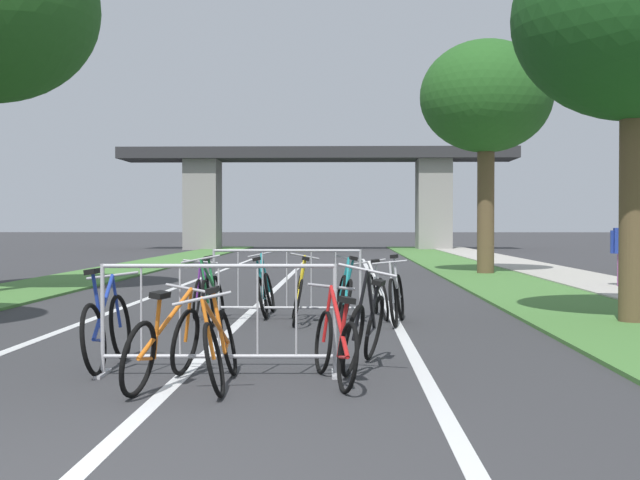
{
  "coord_description": "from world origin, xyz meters",
  "views": [
    {
      "loc": [
        1.51,
        -4.27,
        1.42
      ],
      "look_at": [
        0.73,
        23.12,
        0.92
      ],
      "focal_mm": 47.65,
      "sensor_mm": 36.0,
      "label": 1
    }
  ],
  "objects": [
    {
      "name": "grass_verge_right",
      "position": [
        5.29,
        21.66,
        0.03
      ],
      "size": [
        2.36,
        52.93,
        0.05
      ],
      "primitive_type": "cube",
      "color": "#477A38",
      "rests_on": "ground"
    },
    {
      "name": "bicycle_black_5",
      "position": [
        1.72,
        4.05,
        0.39
      ],
      "size": [
        0.57,
        1.7,
        1.06
      ],
      "rotation": [
        0.0,
        0.0,
        2.91
      ],
      "color": "black",
      "rests_on": "ground"
    },
    {
      "name": "bicycle_teal_11",
      "position": [
        1.5,
        7.87,
        0.38
      ],
      "size": [
        0.47,
        1.71,
        0.98
      ],
      "rotation": [
        0.0,
        0.0,
        0.08
      ],
      "color": "black",
      "rests_on": "ground"
    },
    {
      "name": "bicycle_purple_7",
      "position": [
        -0.7,
        8.79,
        0.36
      ],
      "size": [
        0.52,
        1.63,
        0.9
      ],
      "rotation": [
        0.0,
        0.0,
        3.18
      ],
      "color": "black",
      "rests_on": "ground"
    },
    {
      "name": "tree_right_oak_mid",
      "position": [
        5.5,
        19.74,
        4.96
      ],
      "size": [
        3.71,
        3.71,
        6.6
      ],
      "color": "brown",
      "rests_on": "ground"
    },
    {
      "name": "crowd_barrier_second",
      "position": [
        0.66,
        8.3,
        0.52
      ],
      "size": [
        2.25,
        0.48,
        1.05
      ],
      "rotation": [
        0.0,
        0.0,
        -0.02
      ],
      "color": "#ADADB2",
      "rests_on": "ground"
    },
    {
      "name": "grass_verge_left",
      "position": [
        -5.29,
        21.66,
        0.03
      ],
      "size": [
        2.36,
        52.93,
        0.05
      ],
      "primitive_type": "cube",
      "color": "#477A38",
      "rests_on": "ground"
    },
    {
      "name": "lane_stripe_center",
      "position": [
        0.0,
        15.31,
        0.0
      ],
      "size": [
        0.14,
        30.62,
        0.01
      ],
      "primitive_type": "cube",
      "color": "silver",
      "rests_on": "ground"
    },
    {
      "name": "bicycle_orange_0",
      "position": [
        0.43,
        3.1,
        0.36
      ],
      "size": [
        0.49,
        1.64,
        0.87
      ],
      "rotation": [
        0.0,
        0.0,
        3.17
      ],
      "color": "black",
      "rests_on": "ground"
    },
    {
      "name": "overpass_bridge",
      "position": [
        0.0,
        43.75,
        3.99
      ],
      "size": [
        22.18,
        3.41,
        5.7
      ],
      "color": "#2D2D30",
      "rests_on": "ground"
    },
    {
      "name": "bicycle_white_8",
      "position": [
        2.02,
        8.66,
        0.37
      ],
      "size": [
        0.55,
        1.66,
        0.9
      ],
      "rotation": [
        0.0,
        0.0,
        0.11
      ],
      "color": "black",
      "rests_on": "ground"
    },
    {
      "name": "bicycle_red_9",
      "position": [
        1.43,
        3.29,
        0.35
      ],
      "size": [
        0.5,
        1.55,
        0.87
      ],
      "rotation": [
        0.0,
        0.0,
        0.24
      ],
      "color": "black",
      "rests_on": "ground"
    },
    {
      "name": "bicycle_blue_3",
      "position": [
        -0.83,
        4.01,
        0.38
      ],
      "size": [
        0.54,
        1.66,
        1.0
      ],
      "rotation": [
        0.0,
        0.0,
        0.0
      ],
      "color": "black",
      "rests_on": "ground"
    },
    {
      "name": "bicycle_teal_1",
      "position": [
        0.29,
        8.84,
        0.37
      ],
      "size": [
        0.44,
        1.68,
        1.0
      ],
      "rotation": [
        0.0,
        0.0,
        -0.01
      ],
      "color": "black",
      "rests_on": "ground"
    },
    {
      "name": "pedestrian_strolling",
      "position": [
        7.6,
        14.34,
        0.97
      ],
      "size": [
        0.57,
        0.33,
        1.59
      ],
      "rotation": [
        0.0,
        0.0,
        2.98
      ],
      "color": "#994C8C",
      "rests_on": "ground"
    },
    {
      "name": "lane_stripe_left_lane",
      "position": [
        -2.26,
        15.31,
        0.0
      ],
      "size": [
        0.14,
        30.62,
        0.01
      ],
      "primitive_type": "cube",
      "color": "silver",
      "rests_on": "ground"
    },
    {
      "name": "crowd_barrier_nearest",
      "position": [
        0.33,
        3.64,
        0.52
      ],
      "size": [
        2.25,
        0.5,
        1.05
      ],
      "rotation": [
        0.0,
        0.0,
        0.02
      ],
      "color": "#ADADB2",
      "rests_on": "ground"
    },
    {
      "name": "bicycle_green_4",
      "position": [
        -0.38,
        7.86,
        0.37
      ],
      "size": [
        0.55,
        1.67,
        1.0
      ],
      "rotation": [
        0.0,
        0.0,
        3.15
      ],
      "color": "black",
      "rests_on": "ground"
    },
    {
      "name": "bicycle_orange_10",
      "position": [
        -0.07,
        3.09,
        0.36
      ],
      "size": [
        0.64,
        1.68,
        0.87
      ],
      "rotation": [
        0.0,
        0.0,
        -0.18
      ],
      "color": "black",
      "rests_on": "ground"
    },
    {
      "name": "lane_stripe_right_lane",
      "position": [
        2.26,
        15.31,
        0.0
      ],
      "size": [
        0.14,
        30.62,
        0.01
      ],
      "primitive_type": "cube",
      "color": "silver",
      "rests_on": "ground"
    },
    {
      "name": "bicycle_yellow_2",
      "position": [
        0.84,
        7.92,
        0.39
      ],
      "size": [
        0.44,
        1.72,
        1.0
      ],
      "rotation": [
        0.0,
        0.0,
        0.06
      ],
      "color": "black",
      "rests_on": "ground"
    },
    {
      "name": "tree_right_maple_mid",
      "position": [
        5.6,
        7.8,
        4.3
      ],
      "size": [
        3.45,
        3.45,
        5.81
      ],
      "color": "brown",
      "rests_on": "ground"
    },
    {
      "name": "sidewalk_path_right",
      "position": [
        7.51,
        21.66,
        0.04
      ],
      "size": [
        2.08,
        52.93,
        0.08
      ],
      "primitive_type": "cube",
      "color": "#ADA89E",
      "rests_on": "ground"
    },
    {
      "name": "bicycle_silver_6",
      "position": [
        2.26,
        7.84,
        0.38
      ],
      "size": [
        0.55,
        1.65,
        0.99
      ],
      "rotation": [
        0.0,
        0.0,
        2.98
      ],
      "color": "black",
      "rests_on": "ground"
    }
  ]
}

